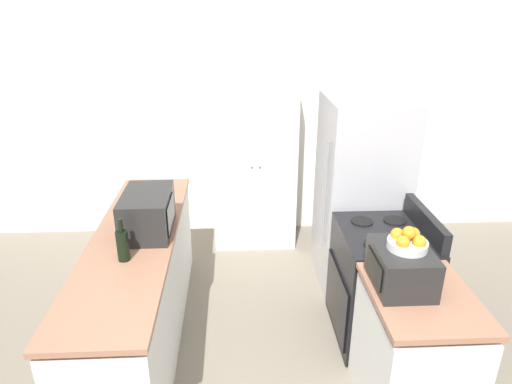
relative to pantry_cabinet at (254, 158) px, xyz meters
name	(u,v)px	position (x,y,z in m)	size (l,w,h in m)	color
wall_back	(249,120)	(-0.04, 0.31, 0.34)	(7.00, 0.06, 2.60)	white
counter_left	(140,291)	(-0.96, -1.61, -0.53)	(0.60, 2.35, 0.91)	silver
counter_right	(413,358)	(0.87, -2.41, -0.53)	(0.60, 0.75, 0.91)	silver
pantry_cabinet	(254,158)	(0.00, 0.00, 0.00)	(0.86, 0.54, 1.93)	white
stove	(379,284)	(0.90, -1.63, -0.50)	(0.66, 0.76, 1.07)	black
refrigerator	(360,194)	(0.92, -0.81, -0.09)	(0.72, 0.80, 1.74)	#B7B7BC
microwave	(148,213)	(-0.85, -1.52, 0.09)	(0.35, 0.53, 0.30)	black
wine_bottle	(123,245)	(-0.95, -1.92, 0.06)	(0.08, 0.08, 0.30)	black
toaster_oven	(401,267)	(0.76, -2.30, 0.07)	(0.33, 0.42, 0.25)	black
fruit_bowl	(408,241)	(0.78, -2.29, 0.24)	(0.23, 0.23, 0.14)	silver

